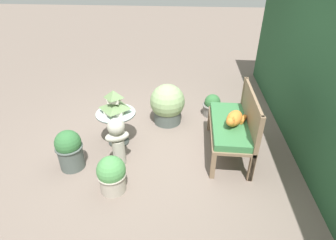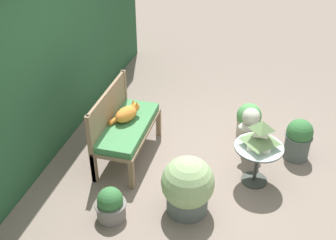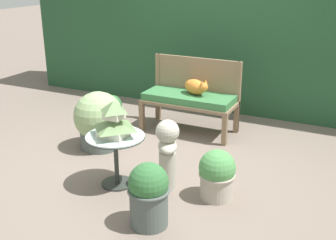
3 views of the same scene
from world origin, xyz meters
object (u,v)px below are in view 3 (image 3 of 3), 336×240
patio_table (116,147)px  potted_plant_table_far (112,110)px  potted_plant_bench_right (149,194)px  cat (196,87)px  potted_plant_path_edge (99,121)px  garden_bench (189,100)px  potted_plant_hedge_corner (217,174)px  garden_bust (167,150)px  pagoda_birdhouse (114,121)px

patio_table → potted_plant_table_far: size_ratio=1.45×
patio_table → potted_plant_bench_right: (0.62, -0.48, -0.12)m
cat → potted_plant_path_edge: size_ratio=0.57×
patio_table → potted_plant_path_edge: size_ratio=0.84×
garden_bench → potted_plant_table_far: size_ratio=3.03×
potted_plant_table_far → potted_plant_hedge_corner: bearing=-32.6°
garden_bench → patio_table: bearing=-92.5°
garden_bench → potted_plant_bench_right: size_ratio=2.13×
garden_bench → garden_bust: garden_bust is taller
garden_bust → potted_plant_table_far: garden_bust is taller
patio_table → potted_plant_path_edge: bearing=134.7°
garden_bench → pagoda_birdhouse: 1.67m
potted_plant_bench_right → pagoda_birdhouse: bearing=142.6°
garden_bench → potted_plant_bench_right: (0.55, -2.12, -0.14)m
potted_plant_bench_right → potted_plant_table_far: size_ratio=1.43×
potted_plant_hedge_corner → potted_plant_path_edge: 1.74m
garden_bench → potted_plant_table_far: garden_bench is taller
garden_bench → garden_bust: size_ratio=1.68×
garden_bench → cat: (0.08, 0.03, 0.18)m
potted_plant_hedge_corner → potted_plant_table_far: 2.37m
cat → garden_bust: size_ratio=0.55×
potted_plant_path_edge → garden_bench: bearing=51.7°
pagoda_birdhouse → garden_bust: pagoda_birdhouse is taller
patio_table → potted_plant_hedge_corner: 1.02m
patio_table → potted_plant_path_edge: potted_plant_path_edge is taller
garden_bust → potted_plant_hedge_corner: size_ratio=1.48×
garden_bust → potted_plant_bench_right: (0.13, -0.62, -0.13)m
garden_bust → potted_plant_bench_right: size_ratio=1.26×
cat → potted_plant_table_far: 1.26m
patio_table → potted_plant_bench_right: bearing=-37.4°
cat → potted_plant_table_far: size_ratio=0.99×
garden_bench → pagoda_birdhouse: size_ratio=3.38×
pagoda_birdhouse → potted_plant_bench_right: 0.88m
garden_bust → potted_plant_table_far: 2.02m
cat → pagoda_birdhouse: (-0.15, -1.68, 0.07)m
pagoda_birdhouse → garden_bust: bearing=16.7°
potted_plant_hedge_corner → potted_plant_table_far: bearing=147.4°
potted_plant_bench_right → potted_plant_path_edge: (-1.31, 1.17, 0.05)m
cat → potted_plant_hedge_corner: (0.83, -1.49, -0.37)m
cat → potted_plant_table_far: bearing=-143.9°
cat → garden_bust: cat is taller
patio_table → garden_bust: size_ratio=0.81×
patio_table → garden_bust: (0.49, 0.15, 0.00)m
garden_bench → potted_plant_path_edge: size_ratio=1.75×
garden_bench → cat: 0.20m
potted_plant_hedge_corner → potted_plant_bench_right: bearing=-118.2°
potted_plant_hedge_corner → patio_table: bearing=-168.9°
pagoda_birdhouse → potted_plant_bench_right: (0.62, -0.48, -0.39)m
cat → garden_bust: 1.58m
pagoda_birdhouse → cat: bearing=85.0°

